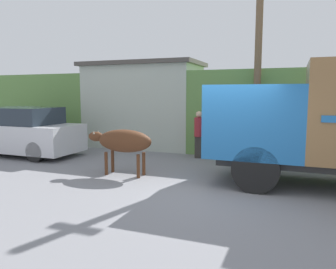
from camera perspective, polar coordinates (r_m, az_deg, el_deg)
name	(u,v)px	position (r m, az deg, el deg)	size (l,w,h in m)	color
ground_plane	(221,189)	(7.82, 9.17, -9.39)	(60.00, 60.00, 0.00)	gray
hillside_embankment	(257,110)	(14.80, 15.22, 4.21)	(32.00, 6.80, 3.03)	#608C47
building_backdrop	(143,104)	(13.83, -4.33, 5.24)	(4.85, 2.70, 3.48)	#B2BCAD
brown_cow	(123,141)	(8.95, -7.83, -1.19)	(1.92, 0.62, 1.25)	#512D19
parked_suv	(22,132)	(12.87, -24.05, 0.35)	(4.31, 1.82, 1.72)	silver
pedestrian_on_hill	(199,132)	(11.25, 5.38, 0.39)	(0.40, 0.40, 1.62)	#38332D
utility_pole	(258,52)	(11.16, 15.44, 13.61)	(0.90, 0.23, 6.80)	brown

